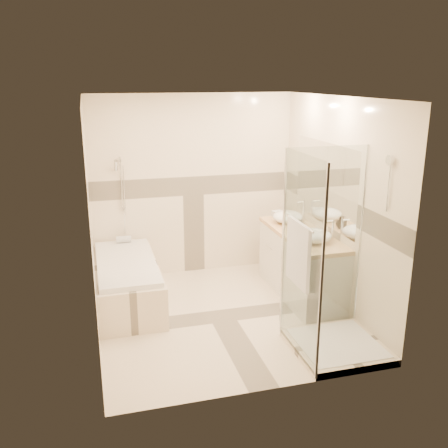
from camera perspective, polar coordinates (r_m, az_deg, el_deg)
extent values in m
cube|color=beige|center=(5.97, -0.30, -10.50)|extent=(2.80, 3.00, 0.01)
cube|color=white|center=(5.32, -0.34, 14.36)|extent=(2.80, 3.00, 0.01)
cube|color=beige|center=(6.93, -3.54, 4.37)|extent=(2.80, 0.01, 2.50)
cube|color=beige|center=(4.14, 5.09, -4.12)|extent=(2.80, 0.01, 2.50)
cube|color=beige|center=(5.34, -15.05, 0.11)|extent=(0.01, 3.00, 2.50)
cube|color=beige|center=(6.02, 12.73, 2.11)|extent=(0.01, 3.00, 2.50)
cube|color=white|center=(6.22, 11.43, 4.55)|extent=(0.01, 1.60, 1.00)
cylinder|color=silver|center=(6.75, -11.64, 4.60)|extent=(0.02, 0.02, 0.70)
cube|color=beige|center=(6.29, -10.98, -6.77)|extent=(0.75, 1.70, 0.50)
cube|color=white|center=(6.19, -11.12, -4.38)|extent=(0.69, 1.60, 0.06)
ellipsoid|color=white|center=(6.21, -11.10, -4.82)|extent=(0.56, 1.40, 0.16)
cube|color=white|center=(6.41, 8.79, -4.77)|extent=(0.55, 1.60, 0.80)
cylinder|color=silver|center=(5.90, 7.83, -5.06)|extent=(0.01, 0.24, 0.01)
cylinder|color=silver|center=(6.60, 5.14, -2.61)|extent=(0.01, 0.24, 0.01)
cube|color=#E2B278|center=(6.27, 8.95, -1.14)|extent=(0.57, 1.62, 0.05)
cube|color=beige|center=(5.40, 12.79, -13.50)|extent=(0.90, 0.90, 0.08)
cube|color=white|center=(5.38, 12.82, -13.09)|extent=(0.80, 0.80, 0.01)
cube|color=white|center=(4.79, 8.84, -4.02)|extent=(0.01, 0.90, 2.00)
cube|color=white|center=(5.35, 11.27, -1.94)|extent=(0.90, 0.01, 2.00)
cylinder|color=silver|center=(4.41, 11.13, -5.98)|extent=(0.03, 0.03, 2.00)
cylinder|color=silver|center=(5.18, 6.77, -2.36)|extent=(0.03, 0.03, 2.00)
cylinder|color=silver|center=(5.57, 15.40, -1.50)|extent=(0.03, 0.03, 2.00)
cylinder|color=silver|center=(4.97, 18.41, 6.94)|extent=(0.03, 0.10, 0.10)
cylinder|color=silver|center=(4.67, 8.62, 0.08)|extent=(0.02, 0.60, 0.02)
cube|color=silver|center=(4.76, 8.47, -3.39)|extent=(0.04, 0.48, 0.62)
ellipsoid|color=white|center=(6.62, 7.29, 0.82)|extent=(0.40, 0.40, 0.16)
ellipsoid|color=white|center=(5.89, 10.35, -1.31)|extent=(0.39, 0.39, 0.16)
cylinder|color=silver|center=(6.69, 9.09, 1.47)|extent=(0.03, 0.03, 0.28)
cylinder|color=silver|center=(6.64, 8.74, 2.46)|extent=(0.10, 0.02, 0.02)
cylinder|color=silver|center=(5.98, 12.33, -0.68)|extent=(0.03, 0.03, 0.25)
cylinder|color=silver|center=(5.93, 12.00, 0.30)|extent=(0.09, 0.02, 0.02)
imported|color=black|center=(6.23, 8.83, -0.22)|extent=(0.10, 0.10, 0.16)
imported|color=black|center=(6.29, 8.60, -0.15)|extent=(0.15, 0.15, 0.14)
cube|color=silver|center=(6.88, 6.40, 1.09)|extent=(0.18, 0.25, 0.07)
cylinder|color=silver|center=(6.83, -11.40, -1.73)|extent=(0.20, 0.09, 0.09)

